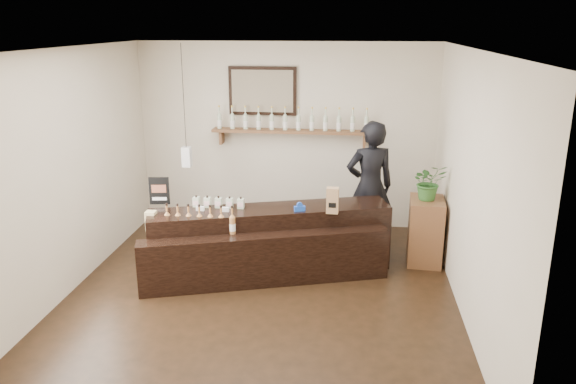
{
  "coord_description": "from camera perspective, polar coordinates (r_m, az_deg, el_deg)",
  "views": [
    {
      "loc": [
        1.0,
        -5.86,
        3.07
      ],
      "look_at": [
        0.24,
        0.7,
        1.06
      ],
      "focal_mm": 35.0,
      "sensor_mm": 36.0,
      "label": 1
    }
  ],
  "objects": [
    {
      "name": "ground",
      "position": [
        6.69,
        -2.77,
        -10.4
      ],
      "size": [
        5.0,
        5.0,
        0.0
      ],
      "primitive_type": "plane",
      "color": "black",
      "rests_on": "ground"
    },
    {
      "name": "room_shell",
      "position": [
        6.1,
        -3.0,
        3.96
      ],
      "size": [
        5.0,
        5.0,
        5.0
      ],
      "color": "beige",
      "rests_on": "ground"
    },
    {
      "name": "back_wall_decor",
      "position": [
        8.42,
        -1.31,
        7.94
      ],
      "size": [
        2.66,
        0.96,
        1.69
      ],
      "color": "brown",
      "rests_on": "ground"
    },
    {
      "name": "counter",
      "position": [
        7.05,
        -1.99,
        -5.36
      ],
      "size": [
        3.03,
        1.68,
        0.99
      ],
      "color": "black",
      "rests_on": "ground"
    },
    {
      "name": "promo_sign",
      "position": [
        7.27,
        -12.95,
        0.12
      ],
      "size": [
        0.25,
        0.05,
        0.36
      ],
      "color": "black",
      "rests_on": "counter"
    },
    {
      "name": "paper_bag",
      "position": [
        6.8,
        4.55,
        -0.85
      ],
      "size": [
        0.15,
        0.12,
        0.32
      ],
      "color": "#996E49",
      "rests_on": "counter"
    },
    {
      "name": "tape_dispenser",
      "position": [
        6.87,
        1.19,
        -1.6
      ],
      "size": [
        0.14,
        0.09,
        0.11
      ],
      "color": "#1945AF",
      "rests_on": "counter"
    },
    {
      "name": "side_cabinet",
      "position": [
        7.62,
        13.77,
        -3.84
      ],
      "size": [
        0.47,
        0.62,
        0.86
      ],
      "color": "brown",
      "rests_on": "ground"
    },
    {
      "name": "potted_plant",
      "position": [
        7.41,
        14.13,
        1.01
      ],
      "size": [
        0.5,
        0.46,
        0.47
      ],
      "primitive_type": "imported",
      "rotation": [
        0.0,
        0.0,
        0.24
      ],
      "color": "#306428",
      "rests_on": "side_cabinet"
    },
    {
      "name": "shopkeeper",
      "position": [
        7.69,
        8.33,
        1.37
      ],
      "size": [
        0.86,
        0.69,
        2.06
      ],
      "primitive_type": "imported",
      "rotation": [
        0.0,
        0.0,
        3.43
      ],
      "color": "black",
      "rests_on": "ground"
    }
  ]
}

